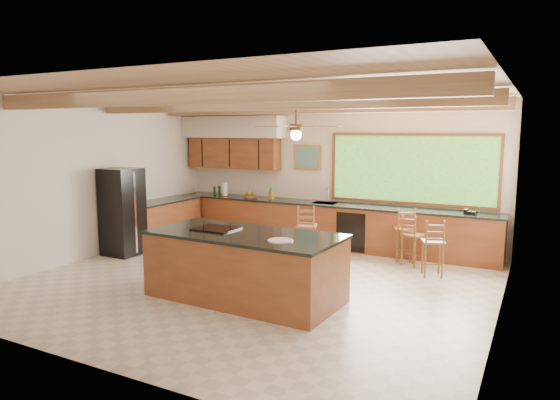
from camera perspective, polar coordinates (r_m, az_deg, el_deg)
The scene contains 9 objects.
ground at distance 8.14m, azimuth -3.00°, elevation -9.41°, with size 7.20×7.20×0.00m, color beige.
room_shell at distance 8.42m, azimuth -1.82°, elevation 6.49°, with size 7.27×6.54×3.02m.
counter_run at distance 10.56m, azimuth 0.17°, elevation -2.75°, with size 7.12×3.10×1.24m.
island at distance 7.30m, azimuth -4.04°, elevation -7.49°, with size 2.84×1.41×1.00m.
refrigerator at distance 10.22m, azimuth -17.55°, elevation -1.29°, with size 0.68×0.65×1.70m.
bar_stool_a at distance 9.44m, azimuth 2.91°, elevation -3.12°, with size 0.47×0.47×1.04m.
bar_stool_b at distance 9.26m, azimuth 14.89°, elevation -3.99°, with size 0.43×0.43×0.94m.
bar_stool_c at distance 9.50m, azimuth 14.01°, elevation -3.33°, with size 0.48×0.48×1.03m.
bar_stool_d at distance 8.68m, azimuth 17.02°, elevation -4.71°, with size 0.45×0.45×0.98m.
Camera 1 is at (3.99, -6.67, 2.44)m, focal length 32.00 mm.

